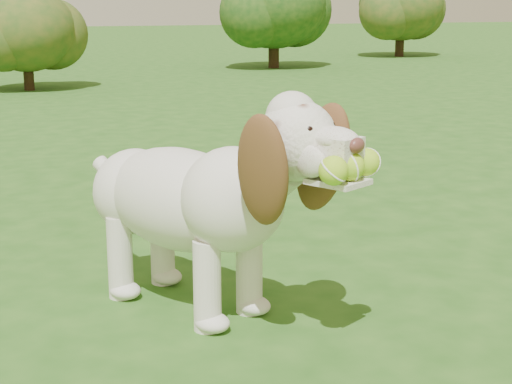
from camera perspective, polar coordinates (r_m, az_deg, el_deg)
name	(u,v)px	position (r m, az deg, el deg)	size (l,w,h in m)	color
ground	(60,317)	(2.97, -14.10, -8.81)	(80.00, 80.00, 0.00)	#214F16
dog	(201,193)	(2.81, -3.99, -0.10)	(0.80, 1.24, 0.85)	silver
shrub_c	(26,30)	(10.90, -16.41, 11.27)	(1.30, 1.30, 1.35)	#382314
shrub_f	(274,4)	(14.26, 1.32, 13.50)	(1.84, 1.84, 1.91)	#382314
shrub_h	(401,4)	(17.80, 10.52, 13.27)	(1.84, 1.84, 1.91)	#382314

